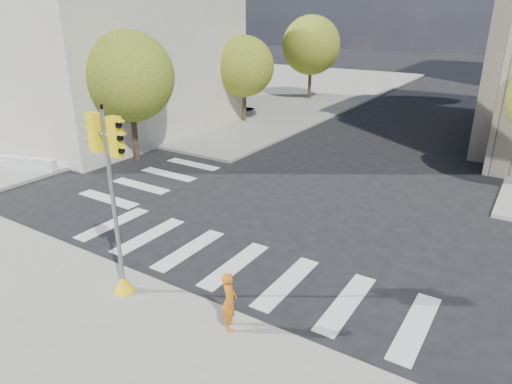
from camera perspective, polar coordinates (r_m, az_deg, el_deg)
ground at (r=15.46m, az=1.91°, el=-6.05°), size 160.00×160.00×0.00m
sidewalk_far_left at (r=46.95m, az=-2.95°, el=12.96°), size 28.00×40.00×0.15m
classical_building at (r=33.43m, az=-22.38°, el=18.90°), size 19.00×15.00×12.70m
tree_lw_near at (r=23.71m, az=-15.57°, el=13.69°), size 4.40×4.40×6.41m
tree_lw_mid at (r=31.32m, az=-1.53°, el=15.41°), size 4.00×4.00×5.77m
tree_lw_far at (r=39.91m, az=6.92°, el=17.74°), size 4.80×4.80×6.95m
traffic_signal at (r=12.08m, az=-17.16°, el=-3.17°), size 1.07×0.56×5.05m
photographer at (r=10.95m, az=-3.34°, el=-13.44°), size 0.62×0.65×1.49m
planter_wall at (r=25.58m, az=-29.09°, el=3.51°), size 5.87×2.09×0.50m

